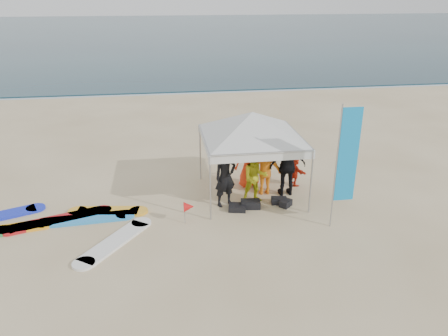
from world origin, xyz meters
TOP-DOWN VIEW (x-y plane):
  - ground at (0.00, 0.00)m, footprint 120.00×120.00m
  - ocean at (0.00, 60.00)m, footprint 160.00×84.00m
  - shoreline_foam at (0.00, 18.20)m, footprint 160.00×1.20m
  - person_black_a at (0.52, 2.62)m, footprint 0.78×0.65m
  - person_yellow at (1.43, 2.74)m, footprint 0.78×0.61m
  - person_orange_a at (1.86, 3.26)m, footprint 1.17×0.72m
  - person_black_b at (2.52, 3.05)m, footprint 1.13×0.48m
  - person_orange_b at (1.48, 3.92)m, footprint 1.04×0.85m
  - person_seated at (2.97, 3.71)m, footprint 0.55×0.98m
  - canopy_tent at (1.41, 3.22)m, footprint 4.03×4.03m
  - feather_flag at (3.41, 0.95)m, footprint 0.57×0.04m
  - marker_pennant at (-0.63, 1.69)m, footprint 0.28×0.28m
  - gear_pile at (1.47, 2.32)m, footprint 1.97×0.67m
  - surfboard_spread at (-4.49, 2.08)m, footprint 5.88×3.50m

SIDE VIEW (x-z plane):
  - ground at x=0.00m, z-range 0.00..0.00m
  - shoreline_foam at x=0.00m, z-range 0.00..0.01m
  - surfboard_spread at x=-4.49m, z-range 0.00..0.07m
  - ocean at x=0.00m, z-range 0.00..0.08m
  - gear_pile at x=1.47m, z-range -0.01..0.21m
  - marker_pennant at x=-0.63m, z-range 0.18..0.81m
  - person_seated at x=2.97m, z-range 0.00..1.00m
  - person_yellow at x=1.43m, z-range 0.00..1.58m
  - person_orange_a at x=1.86m, z-range 0.00..1.75m
  - person_orange_b at x=1.48m, z-range 0.00..1.84m
  - person_black_a at x=0.52m, z-range 0.00..1.84m
  - person_black_b at x=2.52m, z-range 0.00..1.92m
  - feather_flag at x=3.41m, z-range 0.30..3.70m
  - canopy_tent at x=1.41m, z-range 1.13..4.17m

